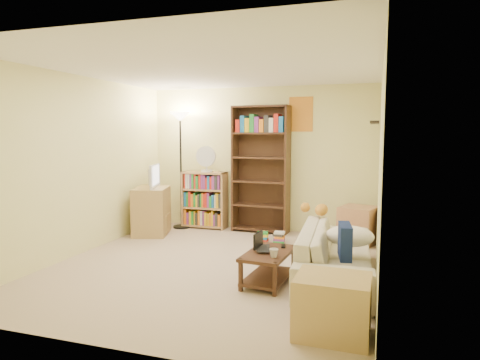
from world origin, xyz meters
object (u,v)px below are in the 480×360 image
(tabby_cat, at_px, (319,209))
(tall_bookshelf, at_px, (261,166))
(coffee_table, at_px, (268,264))
(tv_stand, at_px, (152,211))
(mug, at_px, (274,253))
(desk_fan, at_px, (206,159))
(floor_lamp, at_px, (180,136))
(side_table, at_px, (358,225))
(short_bookshelf, at_px, (205,200))
(laptop, at_px, (268,249))
(sofa, at_px, (336,254))
(television, at_px, (151,176))
(end_cabinet, at_px, (332,306))

(tabby_cat, xyz_separation_m, tall_bookshelf, (-1.17, 1.34, 0.46))
(coffee_table, bearing_deg, tabby_cat, 74.76)
(coffee_table, relative_size, tv_stand, 1.08)
(mug, bearing_deg, desk_fan, 125.36)
(tabby_cat, height_order, mug, tabby_cat)
(floor_lamp, xyz_separation_m, side_table, (3.09, -0.19, -1.36))
(coffee_table, height_order, floor_lamp, floor_lamp)
(coffee_table, distance_m, side_table, 2.32)
(mug, height_order, short_bookshelf, short_bookshelf)
(desk_fan, bearing_deg, coffee_table, -54.14)
(laptop, xyz_separation_m, mug, (0.13, -0.25, 0.03))
(sofa, relative_size, desk_fan, 4.56)
(mug, xyz_separation_m, tv_stand, (-2.57, 1.93, -0.02))
(coffee_table, relative_size, desk_fan, 1.86)
(television, height_order, short_bookshelf, television)
(sofa, xyz_separation_m, short_bookshelf, (-2.52, 2.11, 0.21))
(sofa, bearing_deg, short_bookshelf, 46.84)
(sofa, bearing_deg, laptop, 108.29)
(sofa, bearing_deg, tv_stand, 63.34)
(tabby_cat, distance_m, tall_bookshelf, 1.83)
(television, bearing_deg, desk_fan, -63.71)
(sofa, distance_m, desk_fan, 3.35)
(tabby_cat, bearing_deg, coffee_table, -110.09)
(coffee_table, bearing_deg, mug, -56.41)
(mug, xyz_separation_m, side_table, (0.78, 2.33, -0.12))
(tv_stand, bearing_deg, coffee_table, -52.06)
(sofa, bearing_deg, end_cabinet, -179.19)
(laptop, bearing_deg, short_bookshelf, 22.76)
(coffee_table, bearing_deg, tv_stand, 149.80)
(coffee_table, xyz_separation_m, tall_bookshelf, (-0.76, 2.46, 0.92))
(mug, distance_m, floor_lamp, 3.63)
(sofa, bearing_deg, tabby_cat, 18.61)
(short_bookshelf, xyz_separation_m, desk_fan, (0.06, -0.05, 0.74))
(tv_stand, distance_m, short_bookshelf, 0.99)
(floor_lamp, relative_size, side_table, 3.59)
(television, bearing_deg, end_cabinet, -147.49)
(floor_lamp, height_order, side_table, floor_lamp)
(tall_bookshelf, relative_size, floor_lamp, 1.05)
(laptop, height_order, end_cabinet, end_cabinet)
(mug, xyz_separation_m, end_cabinet, (0.71, -0.88, -0.16))
(tv_stand, bearing_deg, laptop, -51.42)
(television, xyz_separation_m, short_bookshelf, (0.67, 0.73, -0.48))
(tv_stand, relative_size, end_cabinet, 1.29)
(coffee_table, xyz_separation_m, desk_fan, (-1.74, 2.41, 1.02))
(tabby_cat, bearing_deg, sofa, -68.18)
(coffee_table, xyz_separation_m, mug, (0.11, -0.20, 0.19))
(tv_stand, bearing_deg, mug, -53.82)
(tabby_cat, distance_m, mug, 1.38)
(laptop, xyz_separation_m, desk_fan, (-1.72, 2.35, 0.87))
(desk_fan, bearing_deg, sofa, -39.95)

